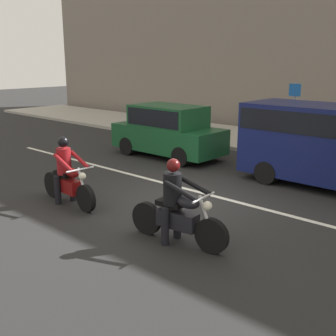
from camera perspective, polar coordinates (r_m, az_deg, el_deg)
name	(u,v)px	position (r m, az deg, el deg)	size (l,w,h in m)	color
ground_plane	(179,201)	(10.32, 1.44, -4.49)	(80.00, 80.00, 0.00)	#242424
sidewalk_slab	(317,148)	(16.98, 19.42, 2.49)	(40.00, 4.40, 0.14)	#A8A399
lane_marking_stripe	(216,196)	(10.72, 6.45, -3.82)	(18.00, 0.14, 0.01)	silver
motorcycle_with_rider_black_leather	(177,210)	(7.85, 1.22, -5.61)	(2.11, 0.71, 1.61)	black
motorcycle_with_rider_crimson	(67,177)	(10.25, -13.38, -1.21)	(2.14, 0.70, 1.60)	black
parked_hatchback_forest_green	(168,130)	(14.81, -0.01, 5.08)	(4.05, 1.76, 1.80)	#164C28
parked_van_navy	(336,141)	(11.91, 21.60, 3.36)	(4.80, 1.96, 2.18)	#11194C
street_sign_post	(294,109)	(16.09, 16.53, 7.59)	(0.44, 0.08, 2.38)	gray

